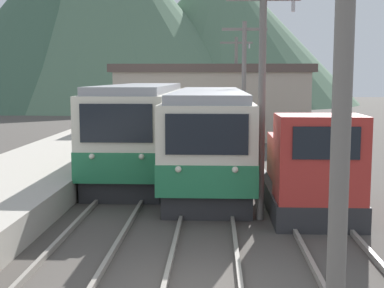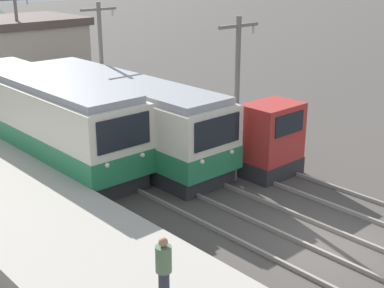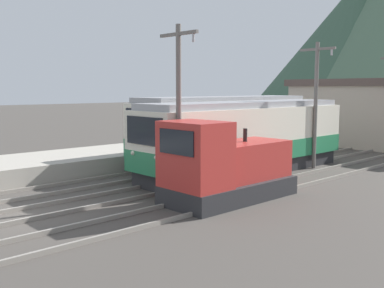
% 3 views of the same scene
% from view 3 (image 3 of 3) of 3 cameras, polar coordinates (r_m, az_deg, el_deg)
% --- Properties ---
extents(ground_plane, '(200.00, 200.00, 0.00)m').
position_cam_3_polar(ground_plane, '(15.87, -21.06, -8.43)').
color(ground_plane, '#47423D').
extents(track_center, '(1.54, 60.00, 0.14)m').
position_cam_3_polar(track_center, '(15.67, -20.80, -8.34)').
color(track_center, gray).
rests_on(track_center, ground).
extents(track_right, '(1.54, 60.00, 0.14)m').
position_cam_3_polar(track_right, '(13.04, -15.73, -11.25)').
color(track_right, gray).
rests_on(track_right, ground).
extents(commuter_train_left, '(2.84, 11.77, 3.68)m').
position_cam_3_polar(commuter_train_left, '(24.94, 4.31, 1.51)').
color(commuter_train_left, '#28282B').
rests_on(commuter_train_left, ground).
extents(commuter_train_center, '(2.84, 12.52, 3.50)m').
position_cam_3_polar(commuter_train_center, '(21.99, 7.00, 0.53)').
color(commuter_train_center, '#28282B').
rests_on(commuter_train_center, ground).
extents(shunting_locomotive, '(2.40, 5.27, 3.00)m').
position_cam_3_polar(shunting_locomotive, '(16.52, 4.15, -3.08)').
color(shunting_locomotive, '#28282B').
rests_on(shunting_locomotive, ground).
extents(catenary_mast_mid, '(2.00, 0.20, 6.44)m').
position_cam_3_polar(catenary_mast_mid, '(16.71, -1.68, 5.08)').
color(catenary_mast_mid, slate).
rests_on(catenary_mast_mid, ground).
extents(catenary_mast_far, '(2.00, 0.20, 6.44)m').
position_cam_3_polar(catenary_mast_far, '(23.88, 15.46, 5.41)').
color(catenary_mast_far, slate).
rests_on(catenary_mast_far, ground).
extents(station_building, '(12.60, 6.30, 4.79)m').
position_cam_3_polar(station_building, '(34.59, 23.15, 3.68)').
color(station_building, '#AD9E8E').
rests_on(station_building, ground).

